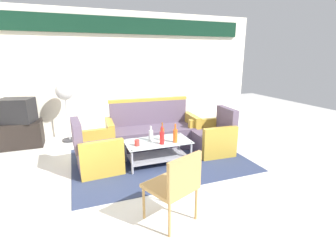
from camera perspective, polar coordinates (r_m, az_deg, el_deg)
ground_plane at (r=3.74m, az=2.53°, el=-13.00°), size 14.00×14.00×0.00m
wall_back at (r=6.20m, az=-8.78°, el=12.69°), size 6.52×0.19×2.80m
rug at (r=4.49m, az=-1.90°, el=-7.75°), size 2.99×2.13×0.01m
couch at (r=5.00m, az=-3.60°, el=-1.46°), size 1.83×0.82×0.96m
armchair_left at (r=4.19m, az=-16.19°, el=-6.03°), size 0.74×0.80×0.85m
armchair_right at (r=4.82m, az=10.38°, el=-2.73°), size 0.73×0.79×0.85m
coffee_table at (r=4.26m, az=-2.38°, el=-5.26°), size 1.10×0.60×0.40m
bottle_orange at (r=4.11m, az=1.69°, el=-2.20°), size 0.07×0.07×0.32m
bottle_clear at (r=4.22m, az=-3.95°, el=-2.09°), size 0.07×0.07×0.26m
bottle_red at (r=4.03m, az=-1.40°, el=-2.65°), size 0.08×0.08×0.30m
bottle_brown at (r=4.22m, az=-1.33°, el=-1.74°), size 0.07×0.07×0.31m
cup at (r=4.01m, az=-7.16°, el=-3.88°), size 0.08×0.08×0.10m
tv_stand at (r=5.87m, az=-30.86°, el=-1.68°), size 0.80×0.50×0.52m
television at (r=5.76m, az=-31.55°, el=3.07°), size 0.70×0.59×0.48m
pedestal_fan at (r=5.66m, az=-22.76°, el=6.63°), size 0.36×0.36×1.27m
wicker_chair at (r=2.72m, az=1.83°, el=-13.01°), size 0.63×0.63×0.84m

